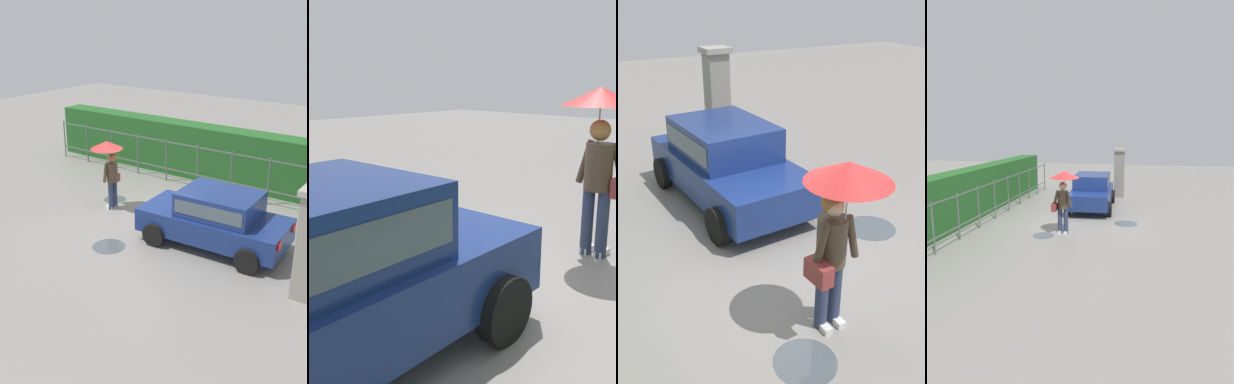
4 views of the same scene
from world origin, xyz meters
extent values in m
plane|color=gray|center=(0.00, 0.00, 0.00)|extent=(40.00, 40.00, 0.00)
cube|color=navy|center=(2.28, -0.16, 0.58)|extent=(3.78, 1.83, 0.60)
cube|color=navy|center=(2.43, -0.15, 1.18)|extent=(1.97, 1.54, 0.60)
cube|color=#4C5B66|center=(2.43, -0.15, 1.20)|extent=(1.82, 1.55, 0.33)
cylinder|color=black|center=(1.08, -1.06, 0.30)|extent=(0.61, 0.21, 0.60)
cylinder|color=black|center=(0.99, 0.61, 0.30)|extent=(0.61, 0.21, 0.60)
cylinder|color=black|center=(3.57, -0.93, 0.30)|extent=(0.61, 0.21, 0.60)
cylinder|color=black|center=(3.48, 0.75, 0.30)|extent=(0.61, 0.21, 0.60)
cube|color=red|center=(4.17, -0.61, 0.73)|extent=(0.07, 0.20, 0.16)
cube|color=red|center=(4.11, 0.49, 0.73)|extent=(0.07, 0.20, 0.16)
cylinder|color=#2D3856|center=(-1.34, 0.09, 0.43)|extent=(0.15, 0.15, 0.86)
cylinder|color=#2D3856|center=(-1.35, 0.29, 0.43)|extent=(0.15, 0.15, 0.86)
cube|color=white|center=(-1.40, 0.09, 0.04)|extent=(0.26, 0.10, 0.08)
cube|color=white|center=(-1.41, 0.29, 0.04)|extent=(0.26, 0.10, 0.08)
cylinder|color=#473828|center=(-1.35, 0.19, 1.15)|extent=(0.34, 0.34, 0.58)
sphere|color=#DBAD89|center=(-1.35, 0.19, 1.58)|extent=(0.22, 0.22, 0.22)
sphere|color=olive|center=(-1.32, 0.19, 1.60)|extent=(0.25, 0.25, 0.25)
cylinder|color=#473828|center=(-1.41, -0.03, 1.18)|extent=(0.10, 0.23, 0.56)
cylinder|color=#473828|center=(-1.44, 0.41, 1.18)|extent=(0.10, 0.23, 0.56)
cylinder|color=#B2B2B7|center=(-1.44, 0.11, 1.50)|extent=(0.02, 0.02, 0.77)
cone|color=red|center=(-1.44, 0.11, 1.99)|extent=(0.94, 0.94, 0.22)
cube|color=maroon|center=(-1.48, 0.45, 0.91)|extent=(0.35, 0.18, 0.24)
cube|color=gray|center=(4.96, -1.10, 1.15)|extent=(0.48, 0.48, 2.30)
cube|color=#9E998E|center=(4.96, -1.10, 2.36)|extent=(0.60, 0.60, 0.12)
cylinder|color=#59605B|center=(-3.93, 3.19, 0.75)|extent=(0.05, 0.05, 1.50)
cylinder|color=#59605B|center=(-2.67, 3.19, 0.75)|extent=(0.05, 0.05, 1.50)
cylinder|color=#59605B|center=(-1.42, 3.19, 0.75)|extent=(0.05, 0.05, 1.50)
cylinder|color=#59605B|center=(-0.16, 3.19, 0.75)|extent=(0.05, 0.05, 1.50)
cylinder|color=#59605B|center=(1.10, 3.19, 0.75)|extent=(0.05, 0.05, 1.50)
cylinder|color=#59605B|center=(2.35, 3.19, 0.75)|extent=(0.05, 0.05, 1.50)
cylinder|color=#59605B|center=(3.61, 3.19, 0.75)|extent=(0.05, 0.05, 1.50)
cylinder|color=#59605B|center=(4.87, 3.19, 0.75)|extent=(0.05, 0.05, 1.50)
cylinder|color=#59605B|center=(6.12, 3.19, 0.75)|extent=(0.05, 0.05, 1.50)
cube|color=#59605B|center=(-0.16, 3.19, 1.42)|extent=(12.56, 0.03, 0.04)
cube|color=#59605B|center=(-0.16, 3.19, 0.45)|extent=(12.56, 0.03, 0.04)
cube|color=#235B23|center=(-0.16, 4.23, 0.95)|extent=(13.56, 0.90, 1.90)
cylinder|color=#4C545B|center=(0.18, -1.78, 0.00)|extent=(0.85, 0.85, 0.00)
cylinder|color=#4C545B|center=(-1.74, 0.75, 0.00)|extent=(0.71, 0.71, 0.00)
camera|label=1|loc=(7.15, -9.57, 5.56)|focal=42.91mm
camera|label=2|loc=(3.76, 2.79, 2.21)|focal=42.70mm
camera|label=3|loc=(-4.66, 2.79, 3.71)|focal=41.44mm
camera|label=4|loc=(-11.71, -2.52, 3.48)|focal=31.28mm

